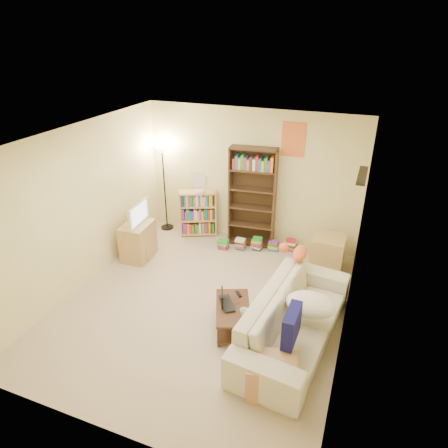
# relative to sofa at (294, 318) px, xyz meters

# --- Properties ---
(room) EXTENTS (4.50, 4.54, 2.52)m
(room) POSITION_rel_sofa_xyz_m (-1.40, 0.25, 1.28)
(room) COLOR #BCA78D
(room) RESTS_ON ground
(sofa) EXTENTS (2.57, 1.46, 0.69)m
(sofa) POSITION_rel_sofa_xyz_m (0.00, 0.00, 0.00)
(sofa) COLOR beige
(sofa) RESTS_ON ground
(navy_pillow) EXTENTS (0.14, 0.45, 0.41)m
(navy_pillow) POSITION_rel_sofa_xyz_m (0.05, -0.52, 0.31)
(navy_pillow) COLOR #141355
(navy_pillow) RESTS_ON sofa
(cream_blanket) EXTENTS (0.63, 0.45, 0.27)m
(cream_blanket) POSITION_rel_sofa_xyz_m (0.18, 0.04, 0.25)
(cream_blanket) COLOR silver
(cream_blanket) RESTS_ON sofa
(tabby_cat) EXTENTS (0.55, 0.24, 0.19)m
(tabby_cat) POSITION_rel_sofa_xyz_m (-0.20, 0.93, 0.44)
(tabby_cat) COLOR orange
(tabby_cat) RESTS_ON sofa
(coffee_table) EXTENTS (0.72, 0.92, 0.36)m
(coffee_table) POSITION_rel_sofa_xyz_m (-0.82, -0.08, -0.12)
(coffee_table) COLOR #462D1B
(coffee_table) RESTS_ON ground
(laptop) EXTENTS (0.61, 0.60, 0.03)m
(laptop) POSITION_rel_sofa_xyz_m (-0.87, -0.03, 0.03)
(laptop) COLOR black
(laptop) RESTS_ON coffee_table
(laptop_screen) EXTENTS (0.11, 0.25, 0.18)m
(laptop_screen) POSITION_rel_sofa_xyz_m (-0.98, -0.07, 0.12)
(laptop_screen) COLOR white
(laptop_screen) RESTS_ON laptop
(mug) EXTENTS (0.21, 0.21, 0.10)m
(mug) POSITION_rel_sofa_xyz_m (-0.62, -0.20, 0.07)
(mug) COLOR white
(mug) RESTS_ON coffee_table
(tv_remote) EXTENTS (0.13, 0.14, 0.02)m
(tv_remote) POSITION_rel_sofa_xyz_m (-0.83, 0.20, 0.03)
(tv_remote) COLOR black
(tv_remote) RESTS_ON coffee_table
(tv_stand) EXTENTS (0.48, 0.64, 0.66)m
(tv_stand) POSITION_rel_sofa_xyz_m (-3.03, 1.09, -0.02)
(tv_stand) COLOR tan
(tv_stand) RESTS_ON ground
(television) EXTENTS (0.69, 0.18, 0.39)m
(television) POSITION_rel_sofa_xyz_m (-3.03, 1.09, 0.51)
(television) COLOR black
(television) RESTS_ON tv_stand
(tall_bookshelf) EXTENTS (0.86, 0.36, 1.87)m
(tall_bookshelf) POSITION_rel_sofa_xyz_m (-1.31, 2.29, 0.64)
(tall_bookshelf) COLOR #442F1A
(tall_bookshelf) RESTS_ON ground
(short_bookshelf) EXTENTS (0.76, 0.55, 0.91)m
(short_bookshelf) POSITION_rel_sofa_xyz_m (-2.40, 2.29, 0.11)
(short_bookshelf) COLOR tan
(short_bookshelf) RESTS_ON ground
(desk_fan) EXTENTS (0.32, 0.18, 0.44)m
(desk_fan) POSITION_rel_sofa_xyz_m (-2.35, 2.25, 0.80)
(desk_fan) COLOR white
(desk_fan) RESTS_ON short_bookshelf
(floor_lamp) EXTENTS (0.29, 0.29, 1.71)m
(floor_lamp) POSITION_rel_sofa_xyz_m (-3.12, 2.29, 1.02)
(floor_lamp) COLOR black
(floor_lamp) RESTS_ON ground
(side_table) EXTENTS (0.53, 0.53, 0.59)m
(side_table) POSITION_rel_sofa_xyz_m (0.16, 1.94, -0.05)
(side_table) COLOR tan
(side_table) RESTS_ON ground
(end_cabinet) EXTENTS (0.60, 0.53, 0.45)m
(end_cabinet) POSITION_rel_sofa_xyz_m (-0.05, -0.93, -0.12)
(end_cabinet) COLOR tan
(end_cabinet) RESTS_ON ground
(book_stacks) EXTENTS (1.39, 0.54, 0.24)m
(book_stacks) POSITION_rel_sofa_xyz_m (-1.11, 2.11, -0.24)
(book_stacks) COLOR red
(book_stacks) RESTS_ON ground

